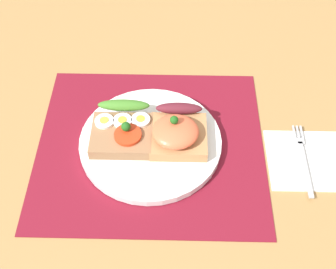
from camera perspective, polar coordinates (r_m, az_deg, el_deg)
The scene contains 7 objects.
ground_plane at distance 77.92cm, azimuth -2.21°, elevation -2.16°, with size 120.00×90.00×3.20cm, color #A27844.
placemat at distance 76.53cm, azimuth -2.25°, elevation -1.37°, with size 38.82×35.21×0.30cm, color maroon.
plate at distance 75.88cm, azimuth -2.27°, elevation -0.99°, with size 24.27×24.27×1.34cm, color white.
sandwich_egg_tomato at distance 75.35cm, azimuth -5.85°, elevation 0.78°, with size 10.22×10.25×4.20cm.
sandwich_salmon at distance 73.57cm, azimuth 1.20°, elevation 0.28°, with size 9.44×10.60×5.96cm.
napkin at distance 78.10cm, azimuth 17.62°, elevation -3.08°, with size 13.69×12.36×0.60cm, color white.
fork at distance 77.54cm, azimuth 16.99°, elevation -2.82°, with size 1.62×14.69×0.32cm.
Camera 1 is at (4.03, -46.59, 60.73)cm, focal length 47.36 mm.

